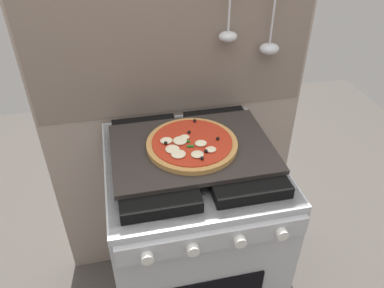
% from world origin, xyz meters
% --- Properties ---
extents(kitchen_backsplash, '(1.10, 0.09, 1.55)m').
position_xyz_m(kitchen_backsplash, '(0.00, 0.33, 0.79)').
color(kitchen_backsplash, gray).
rests_on(kitchen_backsplash, ground_plane).
extents(stove, '(0.60, 0.64, 0.90)m').
position_xyz_m(stove, '(-0.00, -0.00, 0.45)').
color(stove, '#B7BABF').
rests_on(stove, ground_plane).
extents(baking_tray, '(0.54, 0.38, 0.02)m').
position_xyz_m(baking_tray, '(0.00, 0.00, 0.91)').
color(baking_tray, '#2D2826').
rests_on(baking_tray, stove).
extents(pizza_left, '(0.31, 0.31, 0.03)m').
position_xyz_m(pizza_left, '(-0.00, 0.00, 0.93)').
color(pizza_left, '#C18947').
rests_on(pizza_left, baking_tray).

